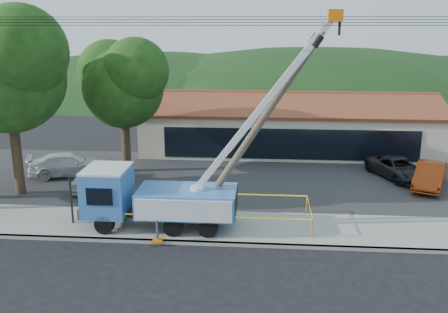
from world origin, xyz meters
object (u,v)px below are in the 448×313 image
car_silver (94,188)px  car_white (69,177)px  utility_truck (157,195)px  leaning_pole (265,116)px  car_red (428,189)px  bus_shelter (99,184)px  car_dark (397,179)px

car_silver → car_white: 3.15m
utility_truck → leaning_pole: (5.09, 0.57, 3.81)m
leaning_pole → car_red: size_ratio=2.22×
utility_truck → car_white: size_ratio=2.35×
leaning_pole → car_silver: size_ratio=2.16×
bus_shelter → car_dark: size_ratio=0.63×
leaning_pole → bus_shelter: 8.85m
car_dark → leaning_pole: bearing=-157.1°
car_red → car_dark: size_ratio=0.95×
car_red → car_white: (-22.72, 0.64, 0.00)m
car_silver → car_dark: 19.18m
leaning_pole → car_white: bearing=149.7°
car_silver → car_white: (-2.37, 2.08, 0.00)m
bus_shelter → car_silver: bearing=128.8°
bus_shelter → car_silver: bus_shelter is taller
car_red → car_dark: car_red is taller
leaning_pole → car_white: 15.73m
car_red → utility_truck: bearing=-131.1°
leaning_pole → car_dark: bearing=45.0°
utility_truck → bus_shelter: utility_truck is taller
car_white → bus_shelter: bearing=-169.0°
bus_shelter → car_red: bus_shelter is taller
utility_truck → car_dark: 16.54m
utility_truck → car_dark: bearing=33.8°
car_white → car_dark: (21.27, 1.16, 0.00)m
leaning_pole → car_silver: (-10.32, 5.34, -5.59)m
bus_shelter → car_dark: (16.68, 8.62, -2.04)m
car_red → car_dark: (-1.45, 1.80, 0.00)m
car_dark → bus_shelter: bearing=-174.8°
car_red → car_white: bearing=-158.6°
leaning_pole → car_white: size_ratio=2.01×
leaning_pole → bus_shelter: size_ratio=3.35×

